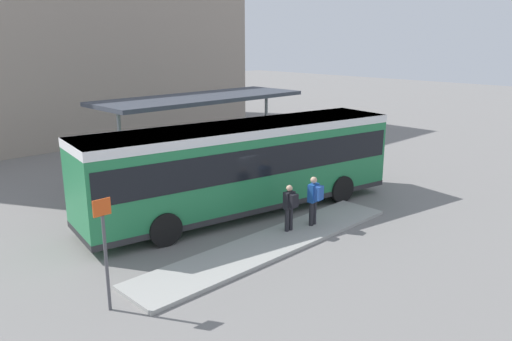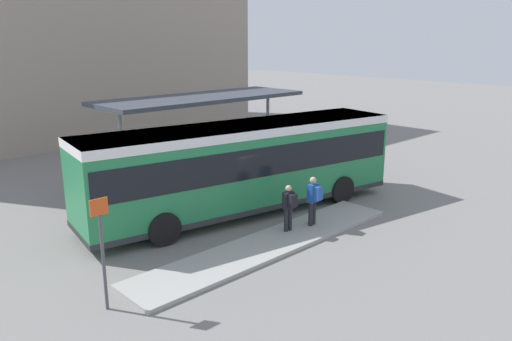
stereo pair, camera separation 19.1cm
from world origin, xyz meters
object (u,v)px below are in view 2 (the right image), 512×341
object	(u,v)px
city_bus	(244,162)
bicycle_black	(316,151)
pedestrian_waiting	(289,205)
potted_planter_far_side	(178,182)
pedestrian_companion	(314,198)
potted_planter_near_shelter	(233,173)
bicycle_yellow	(306,149)
platform_sign	(102,249)
bicycle_green	(327,153)
bicycle_white	(299,146)

from	to	relation	value
city_bus	bicycle_black	bearing A→B (deg)	33.32
pedestrian_waiting	potted_planter_far_side	distance (m)	5.64
potted_planter_far_side	pedestrian_companion	bearing A→B (deg)	-75.91
potted_planter_near_shelter	potted_planter_far_side	size ratio (longest dim) A/B	0.94
bicycle_yellow	platform_sign	xyz separation A→B (m)	(-15.90, -7.38, 1.20)
pedestrian_waiting	bicycle_black	size ratio (longest dim) A/B	0.89
pedestrian_companion	bicycle_green	distance (m)	10.22
pedestrian_companion	potted_planter_far_side	world-z (taller)	pedestrian_companion
bicycle_white	pedestrian_companion	bearing A→B (deg)	-52.52
pedestrian_waiting	bicycle_yellow	world-z (taller)	pedestrian_waiting
pedestrian_waiting	potted_planter_near_shelter	bearing A→B (deg)	-19.38
potted_planter_far_side	bicycle_black	bearing A→B (deg)	5.08
bicycle_black	potted_planter_far_side	xyz separation A→B (m)	(-9.66, -0.86, 0.34)
pedestrian_waiting	pedestrian_companion	distance (m)	1.02
bicycle_white	potted_planter_near_shelter	distance (m)	7.81
bicycle_green	potted_planter_near_shelter	distance (m)	7.20
bicycle_yellow	potted_planter_far_side	distance (m)	9.85
pedestrian_waiting	potted_planter_near_shelter	world-z (taller)	pedestrian_waiting
potted_planter_far_side	platform_sign	bearing A→B (deg)	-136.83
pedestrian_companion	bicycle_black	size ratio (longest dim) A/B	0.97
city_bus	bicycle_green	bearing A→B (deg)	29.08
bicycle_green	city_bus	bearing A→B (deg)	-72.27
pedestrian_waiting	bicycle_yellow	size ratio (longest dim) A/B	0.96
bicycle_black	pedestrian_waiting	bearing A→B (deg)	-63.48
bicycle_green	bicycle_white	xyz separation A→B (m)	(0.14, 2.16, -0.01)
city_bus	pedestrian_companion	bearing A→B (deg)	-69.48
pedestrian_waiting	bicycle_yellow	bearing A→B (deg)	-49.44
bicycle_yellow	bicycle_white	xyz separation A→B (m)	(0.16, 0.72, 0.01)
potted_planter_far_side	bicycle_green	bearing A→B (deg)	0.81
bicycle_black	bicycle_white	xyz separation A→B (m)	(0.21, 1.44, -0.01)
bicycle_white	potted_planter_far_side	distance (m)	10.14
potted_planter_far_side	platform_sign	size ratio (longest dim) A/B	0.49
bicycle_green	potted_planter_near_shelter	bearing A→B (deg)	-86.94
pedestrian_companion	bicycle_black	bearing A→B (deg)	-58.69
city_bus	pedestrian_waiting	size ratio (longest dim) A/B	7.91
pedestrian_companion	potted_planter_far_side	bearing A→B (deg)	6.21
bicycle_yellow	platform_sign	world-z (taller)	platform_sign
bicycle_yellow	potted_planter_far_side	world-z (taller)	potted_planter_far_side
pedestrian_waiting	platform_sign	size ratio (longest dim) A/B	0.56
potted_planter_near_shelter	potted_planter_far_side	bearing A→B (deg)	170.35
city_bus	bicycle_green	size ratio (longest dim) A/B	7.11
bicycle_black	platform_sign	world-z (taller)	platform_sign
bicycle_white	platform_sign	world-z (taller)	platform_sign
city_bus	bicycle_white	bearing A→B (deg)	40.16
pedestrian_waiting	platform_sign	world-z (taller)	platform_sign
bicycle_yellow	bicycle_white	world-z (taller)	bicycle_white
bicycle_black	bicycle_white	distance (m)	1.46
pedestrian_waiting	potted_planter_near_shelter	xyz separation A→B (m)	(2.10, 5.17, -0.34)
bicycle_white	potted_planter_near_shelter	world-z (taller)	potted_planter_near_shelter
platform_sign	pedestrian_companion	bearing A→B (deg)	-0.22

